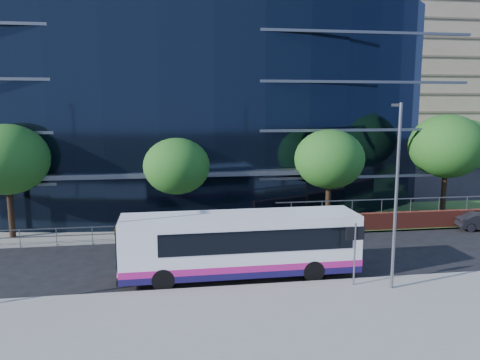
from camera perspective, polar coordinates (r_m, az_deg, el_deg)
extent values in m
plane|color=black|center=(22.19, 0.94, -12.15)|extent=(200.00, 200.00, 0.00)
cube|color=gray|center=(17.67, 3.81, -17.69)|extent=(80.00, 8.00, 0.15)
cube|color=gray|center=(21.24, 1.41, -12.91)|extent=(80.00, 0.25, 0.16)
cube|color=gold|center=(21.45, 1.31, -12.90)|extent=(80.00, 0.08, 0.01)
cube|color=gold|center=(21.59, 1.24, -12.75)|extent=(80.00, 0.08, 0.01)
cube|color=gray|center=(32.48, -12.95, -5.40)|extent=(50.00, 8.00, 0.10)
cube|color=black|center=(44.40, -9.52, 8.88)|extent=(38.00, 16.00, 16.00)
cube|color=#595E66|center=(30.21, -9.61, 0.68)|extent=(22.00, 1.20, 0.30)
cube|color=slate|center=(28.62, -17.61, -5.49)|extent=(24.00, 0.05, 0.05)
cube|color=slate|center=(28.73, -17.56, -6.36)|extent=(24.00, 0.05, 0.05)
cylinder|color=slate|center=(28.75, -17.56, -6.46)|extent=(0.04, 0.04, 1.10)
cube|color=#2D511E|center=(84.46, 16.17, 4.58)|extent=(60.00, 42.00, 4.00)
cube|color=#9C8568|center=(86.53, 16.05, 14.64)|extent=(50.00, 12.00, 26.00)
cylinder|color=slate|center=(21.43, 13.79, -8.80)|extent=(0.08, 0.08, 2.80)
cube|color=black|center=(21.18, 13.87, -6.34)|extent=(0.85, 0.06, 0.60)
cylinder|color=black|center=(31.54, -26.13, -3.56)|extent=(0.36, 0.36, 3.30)
ellipsoid|color=#225117|center=(31.05, -26.54, 2.27)|extent=(4.95, 4.95, 4.21)
cylinder|color=black|center=(30.61, -7.63, -3.48)|extent=(0.36, 0.36, 2.86)
ellipsoid|color=#225117|center=(30.14, -7.74, 1.72)|extent=(4.29, 4.29, 3.65)
cylinder|color=black|center=(31.88, 10.69, -2.85)|extent=(0.36, 0.36, 3.08)
ellipsoid|color=#225117|center=(31.41, 10.85, 2.53)|extent=(4.62, 4.62, 3.93)
cylinder|color=black|center=(36.65, 23.56, -1.56)|extent=(0.36, 0.36, 3.52)
ellipsoid|color=#225117|center=(36.22, 23.90, 3.79)|extent=(5.28, 5.28, 4.49)
cylinder|color=black|center=(66.68, 15.67, 3.11)|extent=(0.36, 0.36, 3.08)
ellipsoid|color=#225117|center=(66.45, 15.78, 5.70)|extent=(4.62, 4.62, 3.93)
cylinder|color=black|center=(76.35, 26.06, 3.16)|extent=(0.36, 0.36, 2.86)
ellipsoid|color=#225117|center=(76.16, 26.21, 5.25)|extent=(4.29, 4.29, 3.65)
cylinder|color=slate|center=(20.89, 18.50, -2.11)|extent=(0.14, 0.14, 8.00)
cube|color=slate|center=(20.84, 18.59, 8.66)|extent=(0.15, 0.70, 0.12)
cube|color=white|center=(22.11, 0.06, -7.62)|extent=(11.06, 2.59, 2.66)
cube|color=#171045|center=(22.48, 0.06, -10.50)|extent=(11.08, 2.64, 0.30)
cube|color=#BD1B79|center=(22.38, 0.06, -9.78)|extent=(11.08, 2.64, 0.30)
cube|color=black|center=(22.11, 1.61, -6.61)|extent=(8.85, 2.62, 1.00)
cube|color=black|center=(21.92, -14.55, -7.73)|extent=(0.10, 2.16, 1.56)
cube|color=black|center=(21.67, -14.67, -5.39)|extent=(0.11, 2.06, 0.40)
cube|color=yellow|center=(21.92, -14.72, -5.23)|extent=(0.05, 1.10, 0.22)
cube|color=black|center=(22.34, -14.41, -11.06)|extent=(0.12, 2.41, 0.24)
cylinder|color=black|center=(21.15, -9.35, -11.90)|extent=(1.01, 0.31, 1.00)
cylinder|color=black|center=(22.16, 8.92, -10.90)|extent=(1.01, 0.31, 1.00)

